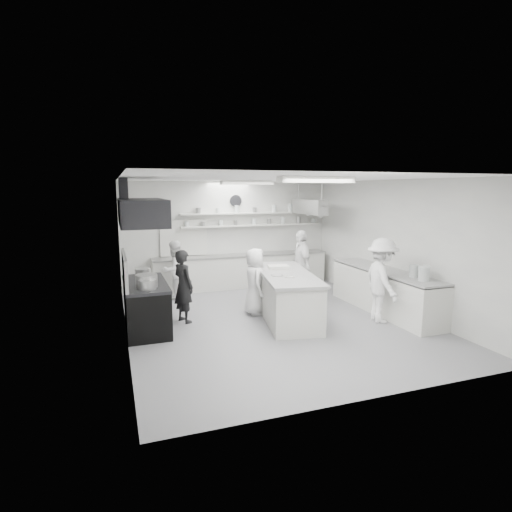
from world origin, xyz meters
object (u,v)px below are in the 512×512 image
object	(u,v)px
stove	(146,307)
right_counter	(385,292)
back_counter	(242,271)
prep_island	(286,297)
cook_stove	(183,286)
cook_back	(174,270)

from	to	relation	value
stove	right_counter	size ratio (longest dim) A/B	0.55
back_counter	prep_island	bearing A→B (deg)	-89.48
back_counter	right_counter	bearing A→B (deg)	-55.35
back_counter	prep_island	xyz separation A→B (m)	(0.03, -3.09, 0.02)
right_counter	cook_stove	world-z (taller)	cook_stove
right_counter	cook_stove	distance (m)	4.54
right_counter	cook_back	xyz separation A→B (m)	(-4.37, 2.74, 0.28)
stove	right_counter	bearing A→B (deg)	-6.52
back_counter	cook_back	size ratio (longest dim) A/B	3.34
cook_stove	cook_back	distance (m)	1.95
stove	cook_back	distance (m)	2.34
stove	back_counter	size ratio (longest dim) A/B	0.36
back_counter	prep_island	size ratio (longest dim) A/B	1.92
stove	right_counter	distance (m)	5.28
prep_island	right_counter	bearing A→B (deg)	3.08
stove	prep_island	distance (m)	2.94
stove	back_counter	distance (m)	4.03
right_counter	cook_stove	size ratio (longest dim) A/B	2.13
prep_island	back_counter	bearing A→B (deg)	101.11
back_counter	cook_back	distance (m)	2.14
right_counter	cook_back	distance (m)	5.17
prep_island	cook_stove	bearing A→B (deg)	177.69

